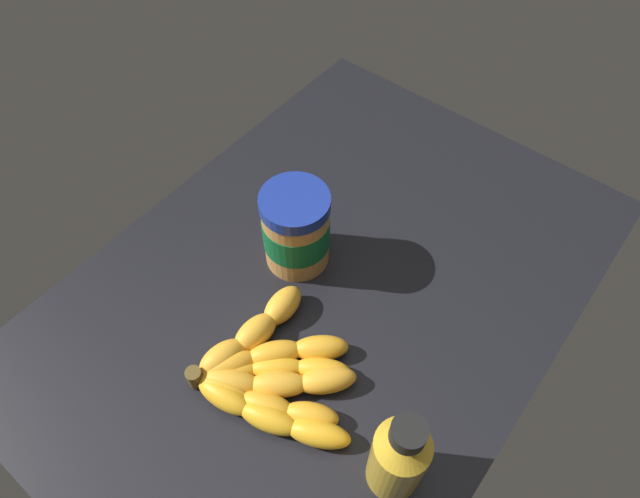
{
  "coord_description": "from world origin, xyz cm",
  "views": [
    {
      "loc": [
        -33.48,
        -25.4,
        67.24
      ],
      "look_at": [
        1.31,
        2.36,
        5.13
      ],
      "focal_mm": 31.41,
      "sensor_mm": 36.0,
      "label": 1
    }
  ],
  "objects": [
    {
      "name": "banana_bunch",
      "position": [
        -15.67,
        -3.06,
        1.64
      ],
      "size": [
        19.34,
        22.07,
        3.71
      ],
      "color": "gold",
      "rests_on": "ground_plane"
    },
    {
      "name": "peanut_butter_jar",
      "position": [
        1.14,
        6.44,
        6.39
      ],
      "size": [
        9.46,
        9.46,
        12.94
      ],
      "color": "#BF8442",
      "rests_on": "ground_plane"
    },
    {
      "name": "honey_bottle",
      "position": [
        -15.55,
        -21.64,
        7.35
      ],
      "size": [
        6.04,
        6.04,
        16.04
      ],
      "color": "gold",
      "rests_on": "ground_plane"
    },
    {
      "name": "ground_plane",
      "position": [
        0.0,
        0.0,
        -1.77
      ],
      "size": [
        85.8,
        60.21,
        3.55
      ],
      "primitive_type": "cube",
      "color": "black"
    }
  ]
}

